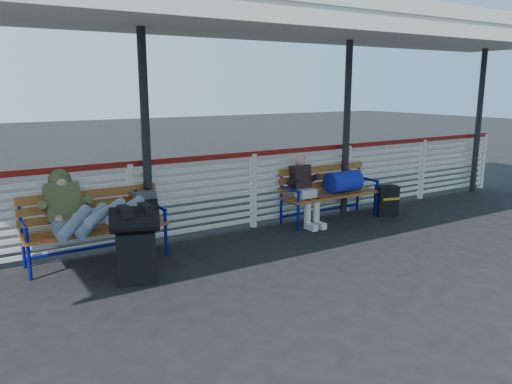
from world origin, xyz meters
TOP-DOWN VIEW (x-y plane):
  - ground at (0.00, 0.00)m, footprint 60.00×60.00m
  - fence at (0.00, 1.90)m, footprint 12.08×0.08m
  - canopy at (-0.00, 0.87)m, footprint 12.60×3.60m
  - luggage_stack at (-2.38, 0.62)m, footprint 0.62×0.46m
  - bench_left at (-2.43, 1.63)m, footprint 1.80×0.56m
  - bench_right at (1.47, 1.59)m, footprint 1.80×0.56m
  - traveler_man at (-2.72, 1.27)m, footprint 0.94×1.57m
  - companion_person at (0.78, 1.57)m, footprint 0.32×0.66m
  - suitcase_side at (2.38, 1.29)m, footprint 0.43×0.32m

SIDE VIEW (x-z plane):
  - ground at x=0.00m, z-range 0.00..0.00m
  - suitcase_side at x=2.38m, z-range 0.00..0.53m
  - luggage_stack at x=-2.38m, z-range 0.04..0.96m
  - bench_left at x=-2.43m, z-range 0.12..1.04m
  - companion_person at x=0.78m, z-range 0.02..1.17m
  - bench_right at x=1.47m, z-range 0.14..1.06m
  - fence at x=0.00m, z-range 0.04..1.28m
  - traveler_man at x=-2.72m, z-range 0.36..1.13m
  - canopy at x=0.00m, z-range 1.46..4.62m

